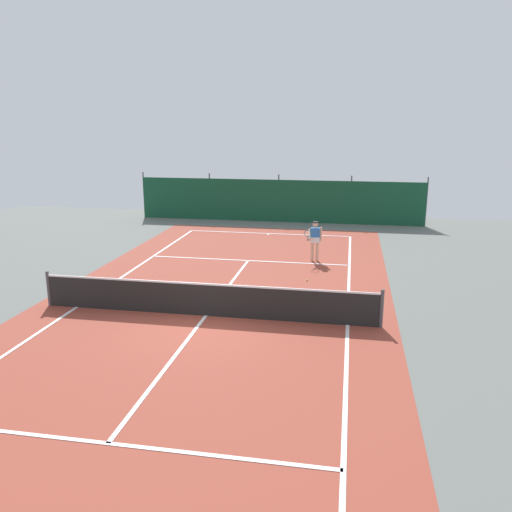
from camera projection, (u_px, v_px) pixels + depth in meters
The scene contains 7 objects.
ground_plane at pixel (206, 316), 15.28m from camera, with size 36.00×36.00×0.00m, color slate.
court_surface at pixel (206, 316), 15.28m from camera, with size 11.02×26.60×0.01m.
tennis_net at pixel (206, 299), 15.15m from camera, with size 10.12×0.10×1.10m.
back_fence at pixel (279, 209), 30.20m from camera, with size 16.30×0.98×2.70m.
tennis_player at pixel (315, 238), 21.13m from camera, with size 0.69×0.77×1.64m.
tennis_ball_near_player at pixel (307, 280), 18.64m from camera, with size 0.07×0.07×0.07m, color #CCDB33.
parked_car at pixel (265, 200), 32.59m from camera, with size 2.34×4.36×1.68m.
Camera 1 is at (4.02, -13.87, 5.50)m, focal length 36.47 mm.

